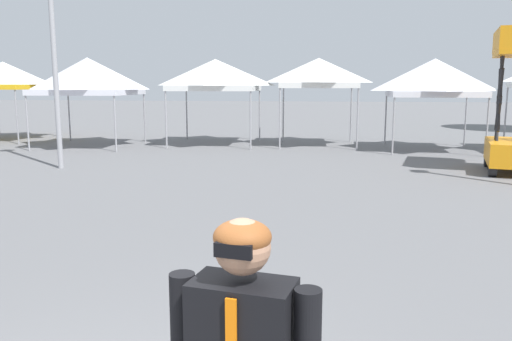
# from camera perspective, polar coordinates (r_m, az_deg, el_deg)

# --- Properties ---
(canopy_tent_behind_left) EXTENTS (3.27, 3.27, 3.24)m
(canopy_tent_behind_left) POSITION_cam_1_polar(r_m,az_deg,el_deg) (24.24, -26.08, 9.38)
(canopy_tent_behind_left) COLOR #9E9EA3
(canopy_tent_behind_left) RESTS_ON ground
(canopy_tent_left_of_center) EXTENTS (3.47, 3.47, 3.29)m
(canopy_tent_left_of_center) POSITION_cam_1_polar(r_m,az_deg,el_deg) (20.43, -18.06, 9.85)
(canopy_tent_left_of_center) COLOR #9E9EA3
(canopy_tent_left_of_center) RESTS_ON ground
(canopy_tent_center) EXTENTS (3.35, 3.35, 3.26)m
(canopy_tent_center) POSITION_cam_1_polar(r_m,az_deg,el_deg) (20.16, -4.50, 10.46)
(canopy_tent_center) COLOR #9E9EA3
(canopy_tent_center) RESTS_ON ground
(canopy_tent_far_left) EXTENTS (3.02, 3.02, 3.28)m
(canopy_tent_far_left) POSITION_cam_1_polar(r_m,az_deg,el_deg) (19.88, 6.91, 10.62)
(canopy_tent_far_left) COLOR #9E9EA3
(canopy_tent_far_left) RESTS_ON ground
(canopy_tent_behind_right) EXTENTS (3.10, 3.10, 3.19)m
(canopy_tent_behind_right) POSITION_cam_1_polar(r_m,az_deg,el_deg) (19.22, 19.08, 9.65)
(canopy_tent_behind_right) COLOR #9E9EA3
(canopy_tent_behind_right) RESTS_ON ground
(light_pole_opposite_side) EXTENTS (0.36, 0.36, 7.68)m
(light_pole_opposite_side) POSITION_cam_1_polar(r_m,az_deg,el_deg) (15.36, -21.69, 16.66)
(light_pole_opposite_side) COLOR #9E9EA3
(light_pole_opposite_side) RESTS_ON ground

